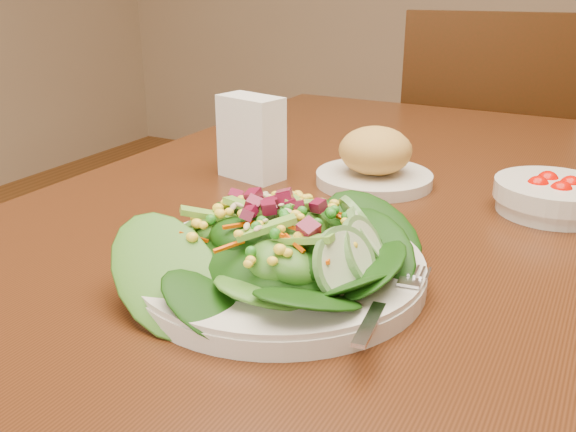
% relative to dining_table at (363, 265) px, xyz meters
% --- Properties ---
extents(dining_table, '(0.90, 1.40, 0.75)m').
position_rel_dining_table_xyz_m(dining_table, '(0.00, 0.00, 0.00)').
color(dining_table, '#47220F').
rests_on(dining_table, ground_plane).
extents(chair_far, '(0.52, 0.52, 0.96)m').
position_rel_dining_table_xyz_m(chair_far, '(-0.03, 0.96, -0.14)').
color(chair_far, black).
rests_on(chair_far, ground_plane).
extents(salad_plate, '(0.31, 0.31, 0.09)m').
position_rel_dining_table_xyz_m(salad_plate, '(0.02, -0.28, 0.13)').
color(salad_plate, silver).
rests_on(salad_plate, dining_table).
extents(bread_plate, '(0.18, 0.18, 0.09)m').
position_rel_dining_table_xyz_m(bread_plate, '(-0.02, 0.08, 0.14)').
color(bread_plate, silver).
rests_on(bread_plate, dining_table).
extents(tomato_bowl, '(0.15, 0.15, 0.05)m').
position_rel_dining_table_xyz_m(tomato_bowl, '(0.24, 0.07, 0.12)').
color(tomato_bowl, silver).
rests_on(tomato_bowl, dining_table).
extents(napkin_holder, '(0.11, 0.08, 0.13)m').
position_rel_dining_table_xyz_m(napkin_holder, '(-0.20, 0.02, 0.17)').
color(napkin_holder, white).
rests_on(napkin_holder, dining_table).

